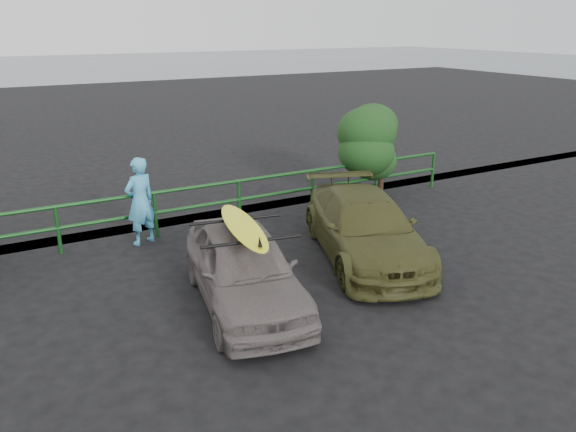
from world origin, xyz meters
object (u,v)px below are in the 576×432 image
sedan (244,268)px  olive_vehicle (365,227)px  man (140,201)px  surfboard (243,226)px  guardrail (199,207)px

sedan → olive_vehicle: 3.01m
sedan → man: man is taller
sedan → man: (-0.74, 3.56, 0.29)m
sedan → surfboard: surfboard is taller
olive_vehicle → surfboard: surfboard is taller
surfboard → olive_vehicle: bearing=23.1°
sedan → man: size_ratio=2.03×
olive_vehicle → man: size_ratio=2.33×
man → surfboard: bearing=81.6°
guardrail → man: size_ratio=7.47×
surfboard → guardrail: bearing=91.1°
guardrail → olive_vehicle: olive_vehicle is taller
surfboard → sedan: bearing=100.3°
guardrail → olive_vehicle: (2.31, -3.14, 0.11)m
olive_vehicle → surfboard: 3.10m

